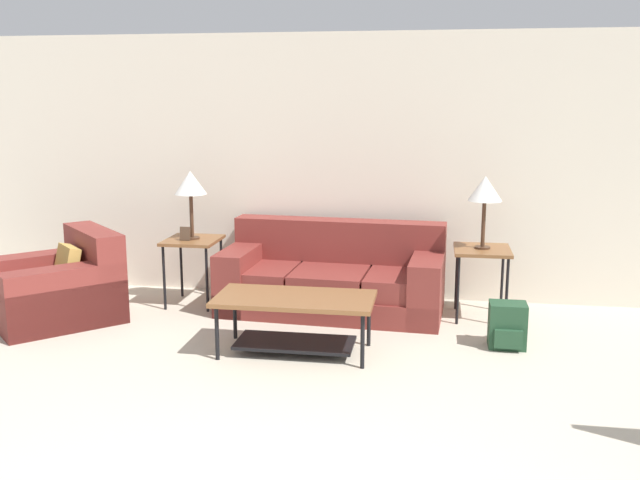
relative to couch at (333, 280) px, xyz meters
name	(u,v)px	position (x,y,z in m)	size (l,w,h in m)	color
wall_back	(356,168)	(0.15, 0.56, 1.01)	(9.19, 0.06, 2.60)	silver
couch	(333,280)	(0.00, 0.00, 0.00)	(2.10, 1.05, 0.82)	maroon
armchair	(60,289)	(-2.40, -0.69, -0.01)	(1.39, 1.39, 0.80)	maroon
coffee_table	(295,311)	(-0.13, -1.18, 0.05)	(1.24, 0.62, 0.46)	brown
side_table_left	(193,246)	(-1.37, -0.01, 0.28)	(0.50, 0.54, 0.65)	brown
side_table_right	(482,256)	(1.36, -0.01, 0.28)	(0.50, 0.54, 0.65)	brown
table_lamp_left	(190,184)	(-1.37, -0.01, 0.88)	(0.30, 0.30, 0.65)	#472D1E
table_lamp_right	(485,190)	(1.36, -0.01, 0.88)	(0.30, 0.30, 0.65)	#472D1E
backpack	(507,326)	(1.53, -0.79, -0.11)	(0.29, 0.30, 0.37)	#23472D
picture_frame	(185,234)	(-1.41, -0.09, 0.42)	(0.10, 0.04, 0.13)	#4C3828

